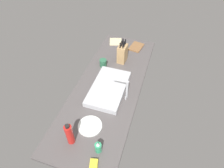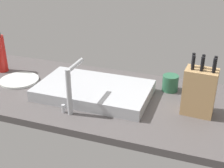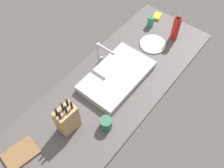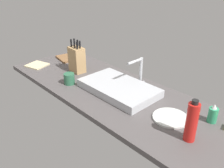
% 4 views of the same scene
% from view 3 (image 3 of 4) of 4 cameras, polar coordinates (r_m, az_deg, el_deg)
% --- Properties ---
extents(countertop_slab, '(1.89, 0.67, 0.04)m').
position_cam_3_polar(countertop_slab, '(1.89, 0.05, -0.82)').
color(countertop_slab, '#514C4C').
rests_on(countertop_slab, ground).
extents(sink_basin, '(0.56, 0.34, 0.06)m').
position_cam_3_polar(sink_basin, '(1.90, 1.08, 1.76)').
color(sink_basin, '#B7BABF').
rests_on(sink_basin, countertop_slab).
extents(faucet, '(0.06, 0.16, 0.22)m').
position_cam_3_polar(faucet, '(1.90, -2.47, 7.06)').
color(faucet, '#B7BABF').
rests_on(faucet, countertop_slab).
extents(knife_block, '(0.14, 0.10, 0.28)m').
position_cam_3_polar(knife_block, '(1.64, -10.07, -7.74)').
color(knife_block, tan).
rests_on(knife_block, countertop_slab).
extents(cutting_board, '(0.23, 0.18, 0.02)m').
position_cam_3_polar(cutting_board, '(1.74, -19.88, -14.55)').
color(cutting_board, brown).
rests_on(cutting_board, countertop_slab).
extents(soap_bottle, '(0.06, 0.06, 0.12)m').
position_cam_3_polar(soap_bottle, '(2.30, 8.73, 13.91)').
color(soap_bottle, '#2D9966').
rests_on(soap_bottle, countertop_slab).
extents(water_bottle, '(0.06, 0.06, 0.24)m').
position_cam_3_polar(water_bottle, '(2.19, 14.19, 12.15)').
color(water_bottle, red).
rests_on(water_bottle, countertop_slab).
extents(dinner_plate, '(0.22, 0.22, 0.01)m').
position_cam_3_polar(dinner_plate, '(2.17, 9.07, 8.88)').
color(dinner_plate, silver).
rests_on(dinner_plate, countertop_slab).
extents(coffee_mug, '(0.08, 0.08, 0.08)m').
position_cam_3_polar(coffee_mug, '(1.68, -1.38, -8.83)').
color(coffee_mug, '#2D6647').
rests_on(coffee_mug, countertop_slab).
extents(dish_sponge, '(0.10, 0.08, 0.02)m').
position_cam_3_polar(dish_sponge, '(2.42, 10.14, 14.78)').
color(dish_sponge, yellow).
rests_on(dish_sponge, countertop_slab).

